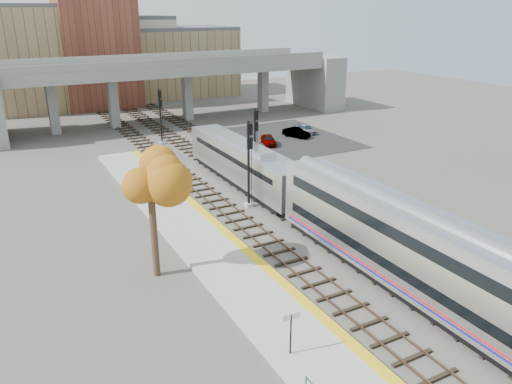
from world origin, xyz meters
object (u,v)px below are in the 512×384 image
car_a (268,140)px  car_b (296,133)px  tree (150,183)px  signal_mast_near (249,165)px  signal_mast_far (161,118)px  car_c (306,129)px  signal_mast_mid (255,144)px  locomotive (244,162)px  coach (423,256)px

car_a → car_b: 5.35m
car_b → tree: bearing=-158.3°
tree → signal_mast_near: bearing=35.5°
signal_mast_far → car_c: signal_mast_far is taller
car_c → car_b: bearing=-154.8°
signal_mast_mid → tree: 20.55m
locomotive → signal_mast_far: bearing=96.5°
signal_mast_near → car_a: size_ratio=2.02×
signal_mast_mid → car_c: 20.03m
car_c → signal_mast_far: bearing=164.6°
signal_mast_mid → car_c: signal_mast_mid is taller
locomotive → signal_mast_mid: 2.73m
coach → locomotive: bearing=90.0°
locomotive → car_c: bearing=41.1°
signal_mast_far → car_b: (16.54, -5.09, -2.66)m
signal_mast_far → coach: bearing=-87.1°
car_b → locomotive: bearing=-159.4°
coach → signal_mast_far: signal_mast_far is taller
signal_mast_mid → coach: bearing=-94.8°
coach → signal_mast_near: (-2.10, 17.46, 0.97)m
tree → signal_mast_far: bearing=71.3°
car_a → coach: bearing=-88.7°
tree → car_c: tree is taller
coach → car_b: 38.78m
coach → car_a: (9.35, 34.32, -2.13)m
signal_mast_near → car_c: signal_mast_near is taller
locomotive → coach: bearing=-90.0°
signal_mast_far → tree: 32.96m
coach → car_c: 40.93m
signal_mast_mid → tree: size_ratio=0.83×
tree → car_b: size_ratio=2.24×
locomotive → coach: 22.61m
coach → signal_mast_mid: bearing=85.2°
signal_mast_far → signal_mast_near: bearing=-90.0°
signal_mast_mid → car_b: signal_mast_mid is taller
coach → car_b: coach is taller
coach → signal_mast_mid: signal_mast_mid is taller
signal_mast_near → car_b: (16.54, 18.46, -3.11)m
car_a → car_c: 8.01m
locomotive → signal_mast_near: size_ratio=2.56×
coach → car_a: bearing=74.8°
car_c → signal_mast_mid: bearing=-142.4°
signal_mast_far → car_c: bearing=-11.3°
car_b → signal_mast_mid: bearing=-158.5°
signal_mast_near → signal_mast_mid: 7.78m
car_a → car_c: size_ratio=1.00×
coach → car_b: (14.44, 35.93, -2.14)m
car_a → car_c: (7.46, 2.94, -0.09)m
car_a → car_b: (5.10, 1.61, -0.01)m
locomotive → signal_mast_near: 5.75m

